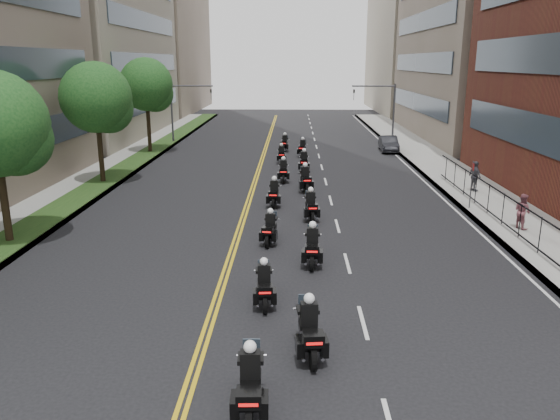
# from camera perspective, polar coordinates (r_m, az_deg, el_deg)

# --- Properties ---
(sidewalk_right) EXTENTS (4.00, 90.00, 0.15)m
(sidewalk_right) POSITION_cam_1_polar(r_m,az_deg,el_deg) (37.56, 18.33, 2.88)
(sidewalk_right) COLOR gray
(sidewalk_right) RESTS_ON ground
(sidewalk_left) EXTENTS (4.00, 90.00, 0.15)m
(sidewalk_left) POSITION_cam_1_polar(r_m,az_deg,el_deg) (38.22, -18.63, 3.06)
(sidewalk_left) COLOR gray
(sidewalk_left) RESTS_ON ground
(grass_strip) EXTENTS (2.00, 90.00, 0.04)m
(grass_strip) POSITION_cam_1_polar(r_m,az_deg,el_deg) (37.94, -17.50, 3.22)
(grass_strip) COLOR #1A3C16
(grass_strip) RESTS_ON sidewalk_left
(building_right_far) EXTENTS (15.00, 28.00, 26.00)m
(building_right_far) POSITION_cam_1_polar(r_m,az_deg,el_deg) (90.62, 15.20, 18.19)
(building_right_far) COLOR #9E927F
(building_right_far) RESTS_ON ground
(building_left_far) EXTENTS (16.00, 28.00, 26.00)m
(building_left_far) POSITION_cam_1_polar(r_m,az_deg,el_deg) (91.24, -13.97, 18.25)
(building_left_far) COLOR #796B58
(building_left_far) RESTS_ON ground
(iron_fence) EXTENTS (0.05, 28.00, 1.50)m
(iron_fence) POSITION_cam_1_polar(r_m,az_deg,el_deg) (25.18, 24.62, -1.68)
(iron_fence) COLOR black
(iron_fence) RESTS_ON sidewalk_right
(street_trees) EXTENTS (4.40, 38.40, 7.98)m
(street_trees) POSITION_cam_1_polar(r_m,az_deg,el_deg) (31.27, -21.69, 9.62)
(street_trees) COLOR #2F2215
(street_trees) RESTS_ON ground
(traffic_signal_right) EXTENTS (4.09, 0.20, 5.60)m
(traffic_signal_right) POSITION_cam_1_polar(r_m,az_deg,el_deg) (52.96, 10.80, 10.76)
(traffic_signal_right) COLOR #3F3F44
(traffic_signal_right) RESTS_ON ground
(traffic_signal_left) EXTENTS (4.09, 0.20, 5.60)m
(traffic_signal_left) POSITION_cam_1_polar(r_m,az_deg,el_deg) (53.33, -10.25, 10.82)
(traffic_signal_left) COLOR #3F3F44
(traffic_signal_left) RESTS_ON ground
(motorcycle_0) EXTENTS (0.55, 2.33, 1.72)m
(motorcycle_0) POSITION_cam_1_polar(r_m,az_deg,el_deg) (12.76, -3.12, -17.89)
(motorcycle_0) COLOR black
(motorcycle_0) RESTS_ON ground
(motorcycle_1) EXTENTS (0.66, 2.35, 1.73)m
(motorcycle_1) POSITION_cam_1_polar(r_m,az_deg,el_deg) (14.92, 3.09, -12.60)
(motorcycle_1) COLOR black
(motorcycle_1) RESTS_ON ground
(motorcycle_2) EXTENTS (0.56, 2.13, 1.57)m
(motorcycle_2) POSITION_cam_1_polar(r_m,az_deg,el_deg) (17.79, -1.66, -8.00)
(motorcycle_2) COLOR black
(motorcycle_2) RESTS_ON ground
(motorcycle_3) EXTENTS (0.55, 2.32, 1.71)m
(motorcycle_3) POSITION_cam_1_polar(r_m,az_deg,el_deg) (21.18, 3.39, -3.97)
(motorcycle_3) COLOR black
(motorcycle_3) RESTS_ON ground
(motorcycle_4) EXTENTS (0.61, 2.09, 1.54)m
(motorcycle_4) POSITION_cam_1_polar(r_m,az_deg,el_deg) (23.60, -1.05, -2.07)
(motorcycle_4) COLOR black
(motorcycle_4) RESTS_ON ground
(motorcycle_5) EXTENTS (0.59, 2.23, 1.65)m
(motorcycle_5) POSITION_cam_1_polar(r_m,az_deg,el_deg) (27.13, 3.24, 0.32)
(motorcycle_5) COLOR black
(motorcycle_5) RESTS_ON ground
(motorcycle_6) EXTENTS (0.52, 2.23, 1.64)m
(motorcycle_6) POSITION_cam_1_polar(r_m,az_deg,el_deg) (29.66, -0.61, 1.64)
(motorcycle_6) COLOR black
(motorcycle_6) RESTS_ON ground
(motorcycle_7) EXTENTS (0.67, 2.40, 1.77)m
(motorcycle_7) POSITION_cam_1_polar(r_m,az_deg,el_deg) (33.02, 2.66, 3.13)
(motorcycle_7) COLOR black
(motorcycle_7) RESTS_ON ground
(motorcycle_8) EXTENTS (0.52, 2.24, 1.66)m
(motorcycle_8) POSITION_cam_1_polar(r_m,az_deg,el_deg) (35.74, 0.37, 4.01)
(motorcycle_8) COLOR black
(motorcycle_8) RESTS_ON ground
(motorcycle_9) EXTENTS (0.53, 2.28, 1.69)m
(motorcycle_9) POSITION_cam_1_polar(r_m,az_deg,el_deg) (38.98, 2.53, 4.97)
(motorcycle_9) COLOR black
(motorcycle_9) RESTS_ON ground
(motorcycle_10) EXTENTS (0.49, 2.08, 1.53)m
(motorcycle_10) POSITION_cam_1_polar(r_m,az_deg,el_deg) (42.48, 0.14, 5.76)
(motorcycle_10) COLOR black
(motorcycle_10) RESTS_ON ground
(motorcycle_11) EXTENTS (0.66, 2.15, 1.59)m
(motorcycle_11) POSITION_cam_1_polar(r_m,az_deg,el_deg) (45.49, 2.37, 6.41)
(motorcycle_11) COLOR black
(motorcycle_11) RESTS_ON ground
(motorcycle_12) EXTENTS (0.61, 2.20, 1.62)m
(motorcycle_12) POSITION_cam_1_polar(r_m,az_deg,el_deg) (48.10, 0.49, 6.93)
(motorcycle_12) COLOR black
(motorcycle_12) RESTS_ON ground
(parked_sedan) EXTENTS (1.57, 4.09, 1.33)m
(parked_sedan) POSITION_cam_1_polar(r_m,az_deg,el_deg) (48.92, 11.28, 6.80)
(parked_sedan) COLOR black
(parked_sedan) RESTS_ON ground
(pedestrian_b) EXTENTS (0.90, 0.99, 1.65)m
(pedestrian_b) POSITION_cam_1_polar(r_m,az_deg,el_deg) (27.50, 23.99, -0.10)
(pedestrian_b) COLOR #834750
(pedestrian_b) RESTS_ON sidewalk_right
(pedestrian_c) EXTENTS (0.72, 1.14, 1.80)m
(pedestrian_c) POSITION_cam_1_polar(r_m,az_deg,el_deg) (34.40, 19.70, 3.34)
(pedestrian_c) COLOR #414249
(pedestrian_c) RESTS_ON sidewalk_right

